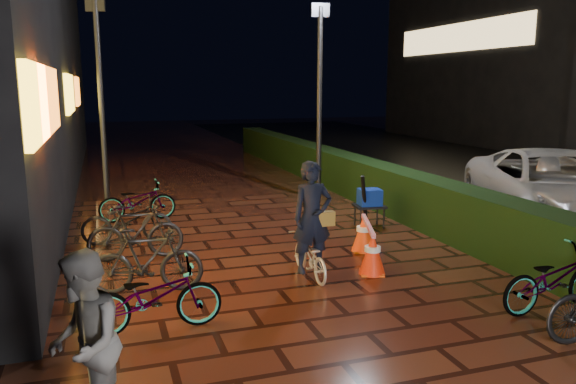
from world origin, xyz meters
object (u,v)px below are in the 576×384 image
object	(u,v)px
bystander_person	(84,344)
traffic_barrier	(368,242)
van	(556,189)
cyclist	(311,235)
cart_assembly	(369,199)

from	to	relation	value
bystander_person	traffic_barrier	distance (m)	5.39
van	traffic_barrier	world-z (taller)	van
cyclist	cart_assembly	world-z (taller)	cyclist
cyclist	traffic_barrier	bearing A→B (deg)	21.15
bystander_person	cyclist	bearing A→B (deg)	136.85
bystander_person	cyclist	distance (m)	4.22
bystander_person	van	distance (m)	9.74
cyclist	van	bearing A→B (deg)	13.21
traffic_barrier	cart_assembly	distance (m)	2.25
van	cyclist	bearing A→B (deg)	-144.23
cart_assembly	cyclist	bearing A→B (deg)	-131.41
bystander_person	van	world-z (taller)	bystander_person
traffic_barrier	cart_assembly	xyz separation A→B (m)	(1.01, 1.99, 0.25)
van	bystander_person	bearing A→B (deg)	-131.41
van	cyclist	size ratio (longest dim) A/B	3.12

